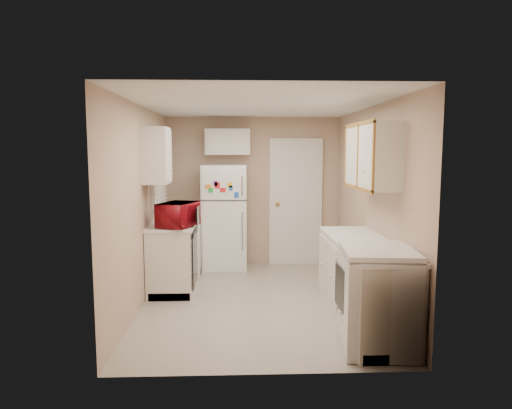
{
  "coord_description": "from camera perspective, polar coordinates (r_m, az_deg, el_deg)",
  "views": [
    {
      "loc": [
        -0.23,
        -5.51,
        1.86
      ],
      "look_at": [
        0.0,
        0.5,
        1.15
      ],
      "focal_mm": 32.0,
      "sensor_mm": 36.0,
      "label": 1
    }
  ],
  "objects": [
    {
      "name": "cabinet_over_fridge",
      "position": [
        7.26,
        -3.56,
        7.82
      ],
      "size": [
        0.7,
        0.3,
        0.4
      ],
      "primitive_type": "cube",
      "color": "silver",
      "rests_on": "wall_back"
    },
    {
      "name": "ceiling",
      "position": [
        5.54,
        0.2,
        12.33
      ],
      "size": [
        3.8,
        3.8,
        0.0
      ],
      "primitive_type": "plane",
      "color": "white",
      "rests_on": "floor"
    },
    {
      "name": "refrigerator",
      "position": [
        7.11,
        -3.93,
        -1.67
      ],
      "size": [
        0.69,
        0.67,
        1.65
      ],
      "primitive_type": "cube",
      "rotation": [
        0.0,
        0.0,
        -0.02
      ],
      "color": "white",
      "rests_on": "floor"
    },
    {
      "name": "upper_cabinet_right",
      "position": [
        5.22,
        14.34,
        5.87
      ],
      "size": [
        0.3,
        1.2,
        0.7
      ],
      "primitive_type": "cube",
      "color": "silver",
      "rests_on": "wall_right"
    },
    {
      "name": "wall_left",
      "position": [
        5.67,
        -14.08,
        -0.15
      ],
      "size": [
        3.8,
        3.8,
        0.0
      ],
      "primitive_type": "plane",
      "color": "tan",
      "rests_on": "floor"
    },
    {
      "name": "wall_front",
      "position": [
        3.68,
        1.42,
        -3.59
      ],
      "size": [
        2.8,
        2.8,
        0.0
      ],
      "primitive_type": "plane",
      "color": "tan",
      "rests_on": "floor"
    },
    {
      "name": "interior_door",
      "position": [
        7.48,
        4.97,
        0.25
      ],
      "size": [
        0.86,
        0.06,
        2.08
      ],
      "primitive_type": "cube",
      "color": "white",
      "rests_on": "floor"
    },
    {
      "name": "wall_back",
      "position": [
        7.44,
        -0.41,
        1.64
      ],
      "size": [
        2.8,
        2.8,
        0.0
      ],
      "primitive_type": "plane",
      "color": "tan",
      "rests_on": "floor"
    },
    {
      "name": "sink",
      "position": [
        6.69,
        -9.64,
        -1.96
      ],
      "size": [
        0.54,
        0.74,
        0.16
      ],
      "primitive_type": "cube",
      "color": "gray",
      "rests_on": "left_counter"
    },
    {
      "name": "upper_cabinet_left",
      "position": [
        5.82,
        -12.35,
        5.99
      ],
      "size": [
        0.3,
        0.45,
        0.7
      ],
      "primitive_type": "cube",
      "color": "silver",
      "rests_on": "wall_left"
    },
    {
      "name": "soap_bottle",
      "position": [
        7.08,
        -9.64,
        -0.35
      ],
      "size": [
        0.1,
        0.1,
        0.2
      ],
      "primitive_type": "imported",
      "rotation": [
        0.0,
        0.0,
        0.17
      ],
      "color": "white",
      "rests_on": "left_counter"
    },
    {
      "name": "microwave",
      "position": [
        5.87,
        -9.69,
        -1.29
      ],
      "size": [
        0.62,
        0.47,
        0.37
      ],
      "primitive_type": "imported",
      "rotation": [
        0.0,
        0.0,
        1.24
      ],
      "color": "maroon",
      "rests_on": "left_counter"
    },
    {
      "name": "dishwasher",
      "position": [
        6.0,
        -7.73,
        -6.53
      ],
      "size": [
        0.03,
        0.58,
        0.72
      ],
      "primitive_type": "cube",
      "color": "black",
      "rests_on": "floor"
    },
    {
      "name": "window_blinds",
      "position": [
        6.66,
        -11.99,
        4.35
      ],
      "size": [
        0.1,
        0.98,
        1.08
      ],
      "primitive_type": "cube",
      "color": "silver",
      "rests_on": "wall_left"
    },
    {
      "name": "wall_right",
      "position": [
        5.78,
        14.19,
        -0.02
      ],
      "size": [
        3.8,
        3.8,
        0.0
      ],
      "primitive_type": "plane",
      "color": "tan",
      "rests_on": "floor"
    },
    {
      "name": "floor",
      "position": [
        5.82,
        0.19,
        -11.91
      ],
      "size": [
        3.8,
        3.8,
        0.0
      ],
      "primitive_type": "plane",
      "color": "#BCB4A9",
      "rests_on": "ground"
    },
    {
      "name": "left_counter",
      "position": [
        6.62,
        -9.74,
        -5.67
      ],
      "size": [
        0.6,
        1.8,
        0.9
      ],
      "primitive_type": "cube",
      "color": "silver",
      "rests_on": "floor"
    },
    {
      "name": "stove",
      "position": [
        4.53,
        14.86,
        -11.15
      ],
      "size": [
        0.72,
        0.86,
        0.97
      ],
      "primitive_type": "cube",
      "rotation": [
        0.0,
        0.0,
        -0.1
      ],
      "color": "white",
      "rests_on": "floor"
    },
    {
      "name": "right_counter",
      "position": [
        5.09,
        13.22,
        -9.52
      ],
      "size": [
        0.6,
        2.0,
        0.9
      ],
      "primitive_type": "cube",
      "color": "silver",
      "rests_on": "floor"
    }
  ]
}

